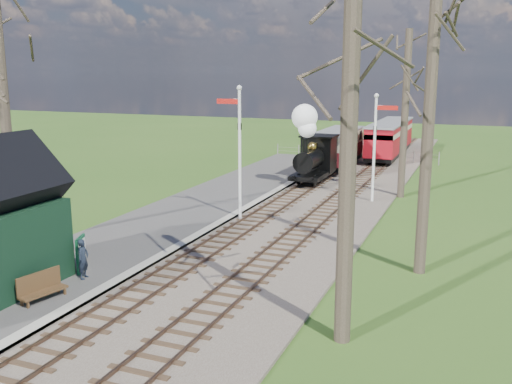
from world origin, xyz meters
TOP-DOWN VIEW (x-y plane):
  - distant_hills at (1.40, 64.38)m, footprint 114.40×48.00m
  - ballast_bed at (1.30, 22.00)m, footprint 8.00×60.00m
  - track_near at (0.00, 22.00)m, footprint 1.60×60.00m
  - track_far at (2.60, 22.00)m, footprint 1.60×60.00m
  - platform at (-3.50, 14.00)m, footprint 5.00×44.00m
  - coping_strip at (-1.20, 14.00)m, footprint 0.40×44.00m
  - semaphore_near at (-0.77, 16.00)m, footprint 1.22×0.24m
  - semaphore_far at (4.37, 22.00)m, footprint 1.22×0.24m
  - bare_trees at (1.33, 10.10)m, footprint 15.51×22.39m
  - fence_line at (0.30, 36.00)m, footprint 12.60×0.08m
  - locomotive at (-0.01, 25.51)m, footprint 1.91×4.47m
  - coach at (0.00, 31.58)m, footprint 2.23×7.66m
  - red_carriage_a at (2.60, 35.61)m, footprint 2.21×5.46m
  - red_carriage_b at (2.60, 41.11)m, footprint 2.21×5.46m
  - sign_board at (-2.76, 7.29)m, footprint 0.39×0.80m
  - bench at (-2.32, 4.88)m, footprint 0.75×1.52m
  - person at (-2.27, 6.79)m, footprint 0.39×0.53m

SIDE VIEW (x-z plane):
  - distant_hills at x=1.40m, z-range -27.22..-5.20m
  - ballast_bed at x=1.30m, z-range 0.00..0.10m
  - track_near at x=0.00m, z-range 0.02..0.17m
  - track_far at x=2.60m, z-range 0.02..0.17m
  - platform at x=-3.50m, z-range 0.00..0.20m
  - coping_strip at x=-1.20m, z-range 0.00..0.21m
  - fence_line at x=0.30m, z-range 0.05..1.05m
  - bench at x=-2.32m, z-range 0.17..1.01m
  - sign_board at x=-2.76m, z-range 0.20..1.42m
  - person at x=-2.27m, z-range 0.20..1.52m
  - red_carriage_a at x=2.60m, z-range 0.43..2.75m
  - red_carriage_b at x=2.60m, z-range 0.43..2.75m
  - coach at x=0.00m, z-range 0.43..2.78m
  - locomotive at x=-0.01m, z-range -0.20..4.59m
  - semaphore_far at x=4.37m, z-range 0.49..6.21m
  - semaphore_near at x=-0.77m, z-range 0.51..6.73m
  - bare_trees at x=1.33m, z-range -0.79..11.21m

